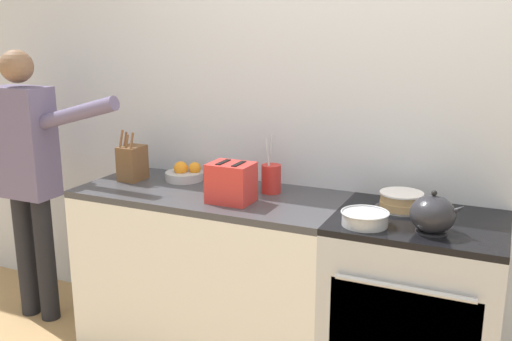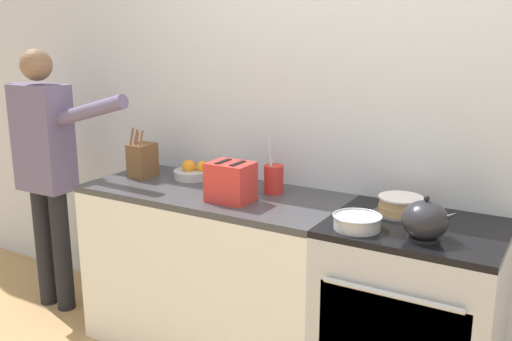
# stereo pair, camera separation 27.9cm
# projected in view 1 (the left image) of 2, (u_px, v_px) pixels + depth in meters

# --- Properties ---
(wall_back) EXTENTS (8.00, 0.04, 2.60)m
(wall_back) POSITION_uv_depth(u_px,v_px,m) (365.00, 115.00, 2.87)
(wall_back) COLOR silver
(wall_back) RESTS_ON ground_plane
(counter_cabinet) EXTENTS (1.39, 0.62, 0.90)m
(counter_cabinet) POSITION_uv_depth(u_px,v_px,m) (211.00, 272.00, 3.08)
(counter_cabinet) COLOR white
(counter_cabinet) RESTS_ON ground_plane
(stove_range) EXTENTS (0.75, 0.65, 0.90)m
(stove_range) POSITION_uv_depth(u_px,v_px,m) (413.00, 312.00, 2.64)
(stove_range) COLOR #B7BABF
(stove_range) RESTS_ON ground_plane
(layer_cake) EXTENTS (0.25, 0.25, 0.09)m
(layer_cake) POSITION_uv_depth(u_px,v_px,m) (401.00, 202.00, 2.65)
(layer_cake) COLOR #4C4C51
(layer_cake) RESTS_ON stove_range
(tea_kettle) EXTENTS (0.23, 0.19, 0.18)m
(tea_kettle) POSITION_uv_depth(u_px,v_px,m) (433.00, 215.00, 2.36)
(tea_kettle) COLOR #232328
(tea_kettle) RESTS_ON stove_range
(mixing_bowl) EXTENTS (0.21, 0.21, 0.06)m
(mixing_bowl) POSITION_uv_depth(u_px,v_px,m) (365.00, 218.00, 2.45)
(mixing_bowl) COLOR #B7BABF
(mixing_bowl) RESTS_ON stove_range
(knife_block) EXTENTS (0.11, 0.15, 0.29)m
(knife_block) POSITION_uv_depth(u_px,v_px,m) (132.00, 163.00, 3.18)
(knife_block) COLOR brown
(knife_block) RESTS_ON counter_cabinet
(utensil_crock) EXTENTS (0.10, 0.10, 0.30)m
(utensil_crock) POSITION_uv_depth(u_px,v_px,m) (271.00, 178.00, 2.93)
(utensil_crock) COLOR red
(utensil_crock) RESTS_ON counter_cabinet
(fruit_bowl) EXTENTS (0.21, 0.21, 0.11)m
(fruit_bowl) POSITION_uv_depth(u_px,v_px,m) (185.00, 174.00, 3.18)
(fruit_bowl) COLOR #B7BABF
(fruit_bowl) RESTS_ON counter_cabinet
(toaster) EXTENTS (0.23, 0.17, 0.20)m
(toaster) POSITION_uv_depth(u_px,v_px,m) (231.00, 183.00, 2.77)
(toaster) COLOR red
(toaster) RESTS_ON counter_cabinet
(person_baker) EXTENTS (0.92, 0.20, 1.61)m
(person_baker) POSITION_uv_depth(u_px,v_px,m) (27.00, 164.00, 3.29)
(person_baker) COLOR black
(person_baker) RESTS_ON ground_plane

